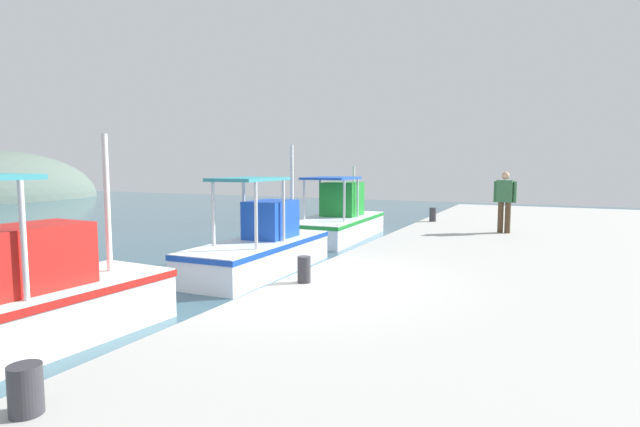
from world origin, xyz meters
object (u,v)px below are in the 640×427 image
object	(u,v)px
fishing_boat_fourth	(337,220)
mooring_bollard_second	(26,390)
fishing_boat_third	(261,247)
mooring_bollard_third	(304,269)
mooring_bollard_fourth	(433,215)
fisherman_standing	(505,199)

from	to	relation	value
fishing_boat_fourth	mooring_bollard_second	size ratio (longest dim) A/B	14.04
fishing_boat_third	mooring_bollard_third	distance (m)	4.74
mooring_bollard_fourth	fisherman_standing	bearing A→B (deg)	-128.70
mooring_bollard_third	mooring_bollard_fourth	distance (m)	9.87
mooring_bollard_second	mooring_bollard_fourth	xyz separation A→B (m)	(14.70, 0.00, 0.04)
fisherman_standing	mooring_bollard_second	world-z (taller)	fisherman_standing
fisherman_standing	mooring_bollard_fourth	world-z (taller)	fisherman_standing
fishing_boat_third	mooring_bollard_fourth	xyz separation A→B (m)	(6.29, -3.08, 0.41)
fishing_boat_fourth	mooring_bollard_fourth	bearing A→B (deg)	-89.22
mooring_bollard_second	fishing_boat_fourth	bearing A→B (deg)	13.80
fishing_boat_fourth	mooring_bollard_third	world-z (taller)	fishing_boat_fourth
fishing_boat_third	fishing_boat_fourth	xyz separation A→B (m)	(6.24, 0.52, 0.05)
fishing_boat_third	mooring_bollard_third	size ratio (longest dim) A/B	11.37
fishing_boat_fourth	mooring_bollard_third	bearing A→B (deg)	-159.88
fisherman_standing	mooring_bollard_second	distance (m)	12.97
fishing_boat_third	fishing_boat_fourth	world-z (taller)	fishing_boat_third
mooring_bollard_third	fishing_boat_fourth	bearing A→B (deg)	20.12
fisherman_standing	mooring_bollard_third	bearing A→B (deg)	162.42
fishing_boat_third	mooring_bollard_second	size ratio (longest dim) A/B	12.60
mooring_bollard_third	fisherman_standing	bearing A→B (deg)	-17.58
fisherman_standing	fishing_boat_fourth	bearing A→B (deg)	72.26
fishing_boat_third	fisherman_standing	bearing A→B (deg)	-52.40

